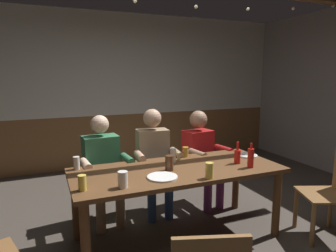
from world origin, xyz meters
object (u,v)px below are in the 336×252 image
person_0 (103,164)px  bottle_1 (251,158)px  pint_glass_2 (169,163)px  pint_glass_6 (82,183)px  person_1 (154,156)px  table_candle (179,156)px  pint_glass_1 (77,163)px  dining_table (178,177)px  plate_1 (162,177)px  plate_0 (247,155)px  person_2 (201,153)px  pint_glass_4 (173,156)px  pint_glass_0 (185,152)px  pint_glass_3 (209,171)px  chair_empty_near_right (332,192)px  bottle_0 (237,156)px  pint_glass_5 (123,180)px

person_0 → bottle_1: person_0 is taller
pint_glass_2 → pint_glass_6: 0.86m
person_0 → person_1: bearing=175.6°
table_candle → pint_glass_1: pint_glass_1 is taller
dining_table → plate_1: size_ratio=7.50×
person_1 → plate_1: person_1 is taller
person_1 → plate_0: person_1 is taller
table_candle → bottle_1: 0.75m
person_2 → pint_glass_4: (-0.59, -0.46, 0.14)m
person_0 → plate_1: (0.37, -0.86, 0.08)m
person_1 → table_candle: 0.44m
person_1 → pint_glass_0: (0.26, -0.31, 0.10)m
pint_glass_3 → pint_glass_1: bearing=145.8°
dining_table → table_candle: 0.32m
dining_table → pint_glass_0: bearing=54.2°
person_1 → chair_empty_near_right: (1.46, -1.25, -0.21)m
dining_table → bottle_0: bottle_0 is taller
pint_glass_0 → pint_glass_4: (-0.22, -0.16, 0.02)m
plate_1 → chair_empty_near_right: bearing=-12.8°
bottle_1 → pint_glass_6: bearing=179.3°
pint_glass_1 → pint_glass_5: 0.71m
plate_0 → pint_glass_0: (-0.66, 0.25, 0.05)m
bottle_1 → pint_glass_5: size_ratio=1.80×
table_candle → chair_empty_near_right: bearing=-32.4°
pint_glass_2 → pint_glass_1: bearing=155.3°
dining_table → person_2: size_ratio=1.73×
person_1 → table_candle: bearing=112.8°
pint_glass_4 → pint_glass_0: bearing=35.3°
person_0 → pint_glass_0: size_ratio=10.91×
pint_glass_5 → pint_glass_6: bearing=168.7°
plate_1 → pint_glass_1: bearing=141.2°
plate_1 → pint_glass_4: size_ratio=1.83×
pint_glass_3 → pint_glass_4: 0.58m
person_1 → bottle_1: 1.15m
plate_0 → bottle_1: size_ratio=0.89×
bottle_0 → person_2: bearing=90.9°
chair_empty_near_right → pint_glass_2: 1.68m
plate_1 → pint_glass_5: bearing=-166.0°
person_1 → pint_glass_6: size_ratio=9.73×
pint_glass_4 → table_candle: bearing=31.7°
person_0 → pint_glass_6: 0.96m
chair_empty_near_right → pint_glass_4: pint_glass_4 is taller
bottle_0 → pint_glass_1: bearing=164.4°
pint_glass_2 → plate_1: bearing=-129.4°
chair_empty_near_right → pint_glass_0: 1.55m
bottle_0 → pint_glass_3: bottle_0 is taller
plate_1 → pint_glass_5: pint_glass_5 is taller
dining_table → bottle_1: bottle_1 is taller
pint_glass_4 → bottle_1: bearing=-35.0°
pint_glass_1 → pint_glass_5: size_ratio=0.92×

